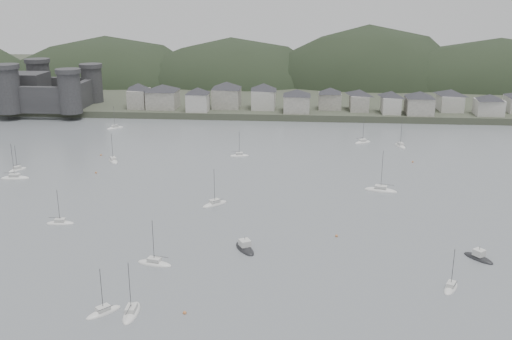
{
  "coord_description": "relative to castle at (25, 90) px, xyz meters",
  "views": [
    {
      "loc": [
        13.78,
        -85.44,
        55.24
      ],
      "look_at": [
        0.0,
        75.0,
        6.0
      ],
      "focal_mm": 40.68,
      "sensor_mm": 36.0,
      "label": 1
    }
  ],
  "objects": [
    {
      "name": "ground",
      "position": [
        120.0,
        -179.8,
        -10.96
      ],
      "size": [
        900.0,
        900.0,
        0.0
      ],
      "primitive_type": "plane",
      "color": "slate",
      "rests_on": "ground"
    },
    {
      "name": "moored_fleet",
      "position": [
        108.19,
        -117.24,
        -10.79
      ],
      "size": [
        267.46,
        176.84,
        13.03
      ],
      "color": "white",
      "rests_on": "ground"
    },
    {
      "name": "far_shore_land",
      "position": [
        120.0,
        115.2,
        -9.46
      ],
      "size": [
        900.0,
        250.0,
        3.0
      ],
      "primitive_type": "cube",
      "color": "#383D2D",
      "rests_on": "ground"
    },
    {
      "name": "forested_ridge",
      "position": [
        124.83,
        89.6,
        -22.25
      ],
      "size": [
        851.55,
        103.94,
        102.57
      ],
      "color": "black",
      "rests_on": "ground"
    },
    {
      "name": "sailboat_lead",
      "position": [
        109.87,
        -118.49,
        -10.79
      ],
      "size": [
        7.44,
        7.37,
        10.86
      ],
      "rotation": [
        0.0,
        0.0,
        5.49
      ],
      "color": "white",
      "rests_on": "ground"
    },
    {
      "name": "waterfront_town",
      "position": [
        170.59,
        3.54,
        -2.3
      ],
      "size": [
        451.48,
        28.46,
        12.92
      ],
      "color": "gray",
      "rests_on": "far_shore_land"
    },
    {
      "name": "mooring_buoys",
      "position": [
        126.23,
        -112.79,
        -10.81
      ],
      "size": [
        141.02,
        103.52,
        0.7
      ],
      "color": "#C57641",
      "rests_on": "ground"
    },
    {
      "name": "castle",
      "position": [
        0.0,
        0.0,
        0.0
      ],
      "size": [
        66.0,
        43.0,
        20.0
      ],
      "color": "#313033",
      "rests_on": "far_shore_land"
    },
    {
      "name": "motor_launch_near",
      "position": [
        172.13,
        -146.91,
        -10.67
      ],
      "size": [
        6.56,
        7.21,
        3.73
      ],
      "rotation": [
        0.0,
        0.0,
        0.69
      ],
      "color": "black",
      "rests_on": "ground"
    },
    {
      "name": "motor_launch_far",
      "position": [
        121.05,
        -146.39,
        -10.67
      ],
      "size": [
        6.44,
        8.45,
        3.92
      ],
      "rotation": [
        0.0,
        0.0,
        3.65
      ],
      "color": "black",
      "rests_on": "ground"
    }
  ]
}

